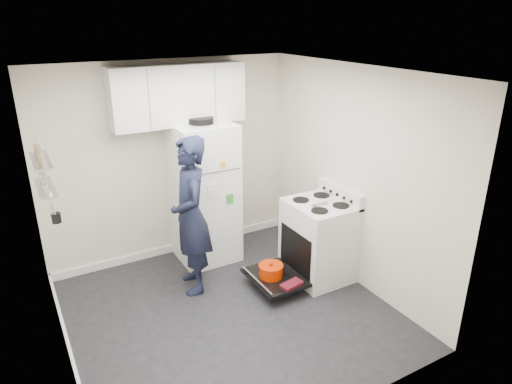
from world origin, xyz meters
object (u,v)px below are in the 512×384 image
person (191,216)px  open_oven_door (274,274)px  refrigerator (204,193)px  electric_range (318,241)px

person → open_oven_door: bearing=68.2°
refrigerator → person: size_ratio=1.02×
electric_range → refrigerator: refrigerator is taller
electric_range → open_oven_door: bearing=179.5°
electric_range → refrigerator: bearing=131.3°
refrigerator → person: bearing=-125.2°
electric_range → person: person is taller
open_oven_door → person: size_ratio=0.39×
refrigerator → person: (-0.42, -0.60, 0.01)m
electric_range → open_oven_door: (-0.61, 0.01, -0.28)m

